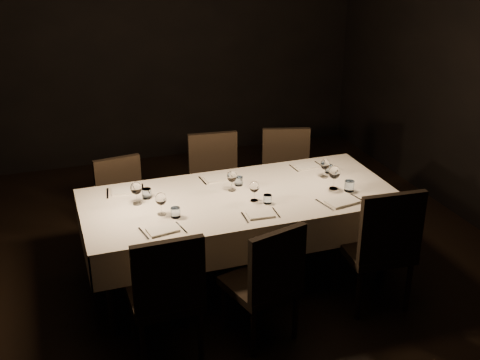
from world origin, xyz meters
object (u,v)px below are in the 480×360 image
object	(u,v)px
chair_far_center	(216,181)
chair_far_right	(287,174)
chair_near_center	(267,279)
chair_far_left	(123,201)
chair_near_right	(381,244)
chair_near_left	(166,291)
dining_table	(240,204)

from	to	relation	value
chair_far_center	chair_far_right	size ratio (longest dim) A/B	1.01
chair_near_center	chair_far_center	world-z (taller)	chair_far_center
chair_far_left	chair_far_center	xyz separation A→B (m)	(0.89, 0.08, 0.05)
chair_near_right	chair_far_right	world-z (taller)	chair_near_right
chair_near_right	chair_far_left	xyz separation A→B (m)	(-1.71, 1.52, -0.07)
chair_far_center	chair_far_right	distance (m)	0.70
chair_near_left	chair_far_center	world-z (taller)	chair_near_left
chair_near_left	chair_far_left	world-z (taller)	chair_near_left
chair_near_left	chair_near_right	bearing A→B (deg)	-178.53
chair_near_center	chair_far_right	world-z (taller)	chair_far_right
dining_table	chair_near_center	bearing A→B (deg)	-96.21
chair_near_left	chair_near_center	xyz separation A→B (m)	(0.70, -0.04, -0.02)
dining_table	chair_near_right	world-z (taller)	chair_near_right
chair_near_left	chair_far_center	bearing A→B (deg)	-117.53
chair_near_left	chair_near_right	distance (m)	1.66
chair_far_left	chair_near_left	bearing A→B (deg)	-96.20
chair_far_center	chair_far_right	xyz separation A→B (m)	(0.70, -0.07, -0.00)
chair_near_right	chair_far_left	bearing A→B (deg)	-37.71
chair_far_right	chair_far_center	bearing A→B (deg)	-169.14
dining_table	chair_far_center	world-z (taller)	chair_far_center
chair_near_right	chair_far_center	bearing A→B (deg)	-58.88
chair_far_center	chair_near_left	bearing A→B (deg)	-110.76
chair_near_center	chair_near_right	bearing A→B (deg)	171.22
chair_near_left	dining_table	bearing A→B (deg)	-135.23
chair_far_center	dining_table	bearing A→B (deg)	-87.09
chair_near_center	chair_far_right	bearing A→B (deg)	-132.25
chair_far_center	chair_far_right	world-z (taller)	chair_far_center
chair_near_left	chair_far_left	distance (m)	1.59
chair_far_left	chair_far_center	distance (m)	0.89
dining_table	chair_far_center	xyz separation A→B (m)	(0.05, 0.86, -0.15)
chair_near_left	chair_far_right	bearing A→B (deg)	-134.72
chair_near_right	chair_far_center	xyz separation A→B (m)	(-0.82, 1.60, -0.03)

